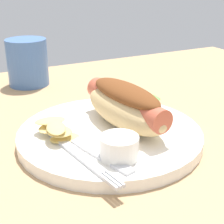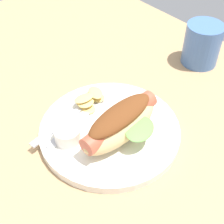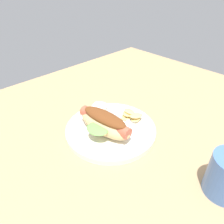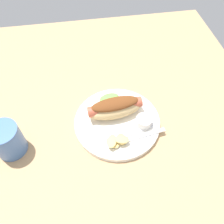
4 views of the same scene
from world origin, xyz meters
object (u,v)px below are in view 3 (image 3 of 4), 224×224
Objects in this scene: chips_pile at (131,115)px; sauce_ramekin at (101,109)px; fork at (114,110)px; knife at (114,114)px; plate at (111,129)px; hot_dog at (104,122)px.

sauce_ramekin is at bearing -62.26° from chips_pile.
chips_pile is at bearing 117.74° from sauce_ramekin.
knife is at bearing 125.18° from fork.
fork is 2.11× the size of chips_pile.
fork is 0.98× the size of knife.
plate is 3.63× the size of chips_pile.
hot_dog is 11.11cm from fork.
sauce_ramekin reaches higher than knife.
knife is (-2.08, 3.53, -1.20)cm from sauce_ramekin.
knife is 2.14× the size of chips_pile.
sauce_ramekin is (-2.86, -7.36, 2.18)cm from plate.
chips_pile is (-0.81, 6.49, 0.97)cm from fork.
fork is at bearing 151.36° from sauce_ramekin.
hot_dog is at bearing 5.90° from plate.
knife is (-7.51, -4.10, -3.02)cm from hot_dog.
sauce_ramekin is 4.33cm from fork.
knife is at bearing -66.96° from hot_dog.
hot_dog is 1.15× the size of fork.
hot_dog reaches higher than fork.
knife is at bearing -142.17° from plate.
knife is at bearing 120.45° from sauce_ramekin.
sauce_ramekin is 0.31× the size of knife.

